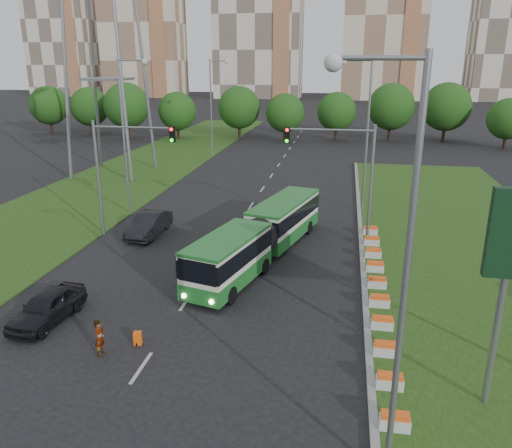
% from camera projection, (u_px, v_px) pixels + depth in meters
% --- Properties ---
extents(ground, '(360.00, 360.00, 0.00)m').
position_uv_depth(ground, '(244.00, 305.00, 25.16)').
color(ground, black).
rests_on(ground, ground).
extents(grass_median, '(14.00, 60.00, 0.15)m').
position_uv_depth(grass_median, '(478.00, 262.00, 30.47)').
color(grass_median, '#203F12').
rests_on(grass_median, ground).
extents(median_kerb, '(0.30, 60.00, 0.18)m').
position_uv_depth(median_kerb, '(362.00, 254.00, 31.62)').
color(median_kerb, gray).
rests_on(median_kerb, ground).
extents(left_verge, '(12.00, 110.00, 0.10)m').
position_uv_depth(left_verge, '(121.00, 180.00, 51.53)').
color(left_verge, '#203F12').
rests_on(left_verge, ground).
extents(lane_markings, '(0.20, 100.00, 0.01)m').
position_uv_depth(lane_markings, '(255.00, 200.00, 44.38)').
color(lane_markings, '#A8A8A2').
rests_on(lane_markings, ground).
extents(flower_planters, '(1.10, 20.30, 0.60)m').
position_uv_depth(flower_planters, '(378.00, 291.00, 25.69)').
color(flower_planters, silver).
rests_on(flower_planters, grass_median).
extents(traffic_mast_median, '(5.76, 0.32, 8.00)m').
position_uv_depth(traffic_mast_median, '(346.00, 166.00, 32.07)').
color(traffic_mast_median, gray).
rests_on(traffic_mast_median, ground).
extents(traffic_mast_left, '(5.76, 0.32, 8.00)m').
position_uv_depth(traffic_mast_left, '(119.00, 161.00, 33.65)').
color(traffic_mast_left, gray).
rests_on(traffic_mast_left, ground).
extents(street_lamps, '(36.00, 60.00, 12.00)m').
position_uv_depth(street_lamps, '(229.00, 152.00, 33.16)').
color(street_lamps, gray).
rests_on(street_lamps, ground).
extents(tree_line, '(120.00, 8.00, 9.00)m').
position_uv_depth(tree_line, '(383.00, 113.00, 73.59)').
color(tree_line, '#1F4B14').
rests_on(tree_line, ground).
extents(apartment_tower_west, '(26.00, 15.00, 48.00)m').
position_uv_depth(apartment_tower_west, '(143.00, 23.00, 168.89)').
color(apartment_tower_west, beige).
rests_on(apartment_tower_west, ground).
extents(apartment_tower_cwest, '(28.00, 15.00, 52.00)m').
position_uv_depth(apartment_tower_cwest, '(259.00, 15.00, 161.64)').
color(apartment_tower_cwest, silver).
rests_on(apartment_tower_cwest, ground).
extents(apartment_tower_ceast, '(25.00, 15.00, 50.00)m').
position_uv_depth(apartment_tower_ceast, '(385.00, 17.00, 155.32)').
color(apartment_tower_ceast, beige).
rests_on(apartment_tower_ceast, ground).
extents(midrise_west, '(22.00, 14.00, 36.00)m').
position_uv_depth(midrise_west, '(63.00, 43.00, 175.73)').
color(midrise_west, silver).
rests_on(midrise_west, ground).
extents(articulated_bus, '(2.37, 15.21, 2.50)m').
position_uv_depth(articulated_bus, '(259.00, 235.00, 30.70)').
color(articulated_bus, silver).
rests_on(articulated_bus, ground).
extents(car_left_near, '(2.19, 4.55, 1.50)m').
position_uv_depth(car_left_near, '(47.00, 307.00, 23.43)').
color(car_left_near, black).
rests_on(car_left_near, ground).
extents(car_left_far, '(1.91, 4.92, 1.60)m').
position_uv_depth(car_left_far, '(149.00, 224.00, 35.13)').
color(car_left_far, black).
rests_on(car_left_far, ground).
extents(pedestrian, '(0.40, 0.60, 1.61)m').
position_uv_depth(pedestrian, '(100.00, 338.00, 20.70)').
color(pedestrian, gray).
rests_on(pedestrian, ground).
extents(shopping_trolley, '(0.34, 0.36, 0.58)m').
position_uv_depth(shopping_trolley, '(138.00, 338.00, 21.64)').
color(shopping_trolley, '#FD560D').
rests_on(shopping_trolley, ground).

